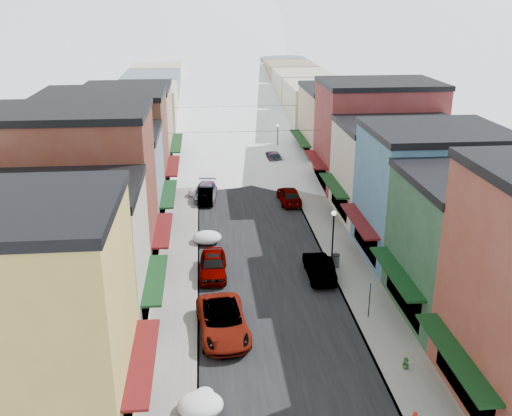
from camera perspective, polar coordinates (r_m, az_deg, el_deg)
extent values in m
cube|color=black|center=(82.10, -2.19, 6.47)|extent=(10.00, 160.00, 0.01)
cube|color=gray|center=(82.00, -6.83, 6.38)|extent=(3.20, 160.00, 0.15)
cube|color=gray|center=(82.69, 2.41, 6.62)|extent=(3.20, 160.00, 0.15)
cube|color=slate|center=(81.97, -5.74, 6.42)|extent=(0.10, 160.00, 0.15)
cube|color=slate|center=(82.50, 1.33, 6.60)|extent=(0.10, 160.00, 0.15)
cube|color=gold|center=(28.92, -22.91, -10.73)|extent=(10.00, 8.50, 11.00)
cube|color=#570E11|center=(28.95, -11.29, -14.73)|extent=(1.20, 7.22, 0.15)
cube|color=beige|center=(36.59, -18.98, -5.30)|extent=(10.00, 8.00, 9.00)
cube|color=black|center=(34.89, -19.86, 1.76)|extent=(10.20, 8.20, 0.50)
cube|color=black|center=(36.22, -10.05, -7.01)|extent=(1.20, 6.80, 0.15)
cube|color=maroon|center=(43.39, -17.56, 1.02)|extent=(11.00, 8.00, 12.00)
cube|color=black|center=(41.85, -18.47, 9.13)|extent=(11.20, 8.20, 0.50)
cube|color=#570E11|center=(43.46, -9.30, -2.18)|extent=(1.20, 6.80, 0.15)
cube|color=gray|center=(51.75, -15.00, 2.32)|extent=(10.00, 9.00, 8.50)
cube|color=black|center=(50.59, -15.46, 7.16)|extent=(10.20, 9.20, 0.50)
cube|color=black|center=(51.41, -8.74, 1.43)|extent=(1.20, 7.65, 0.15)
cube|color=brown|center=(60.19, -14.72, 5.82)|extent=(12.00, 9.00, 10.50)
cube|color=black|center=(59.12, -15.20, 10.99)|extent=(12.20, 9.20, 0.50)
cube|color=#570E11|center=(59.99, -8.31, 4.21)|extent=(1.20, 7.65, 0.15)
cube|color=tan|center=(69.79, -12.65, 7.52)|extent=(10.00, 11.00, 9.50)
cube|color=black|center=(68.90, -12.97, 11.57)|extent=(10.20, 11.20, 0.50)
cube|color=black|center=(69.65, -7.95, 6.48)|extent=(1.20, 9.35, 0.15)
cube|color=black|center=(30.37, 19.29, -13.74)|extent=(1.20, 7.65, 0.15)
cube|color=#22462D|center=(39.17, 21.76, -3.96)|extent=(10.00, 9.00, 9.00)
cube|color=black|center=(37.59, 22.69, 2.67)|extent=(10.20, 9.20, 0.50)
cube|color=black|center=(37.55, 13.81, -6.27)|extent=(1.20, 7.65, 0.15)
cube|color=#3E6B8C|center=(46.57, 17.04, 1.08)|extent=(10.00, 9.00, 10.00)
cube|color=black|center=(45.20, 17.73, 7.38)|extent=(10.20, 9.20, 0.50)
cube|color=#570E11|center=(45.39, 10.25, -1.25)|extent=(1.20, 7.65, 0.15)
cube|color=beige|center=(54.96, 14.04, 3.45)|extent=(11.00, 9.00, 8.50)
cube|color=black|center=(53.88, 14.45, 8.03)|extent=(11.20, 9.20, 0.50)
cube|color=black|center=(53.59, 7.77, 2.27)|extent=(1.20, 7.65, 0.15)
cube|color=maroon|center=(63.06, 11.96, 6.93)|extent=(12.00, 9.00, 11.00)
cube|color=black|center=(62.02, 12.35, 12.10)|extent=(12.20, 9.20, 0.50)
cube|color=#570E11|center=(62.01, 5.94, 4.84)|extent=(1.20, 7.65, 0.15)
cube|color=tan|center=(72.40, 8.86, 8.01)|extent=(10.00, 11.00, 9.00)
cube|color=black|center=(71.55, 9.07, 11.73)|extent=(10.20, 11.20, 0.50)
cube|color=black|center=(71.54, 4.42, 6.98)|extent=(1.20, 9.35, 0.15)
cube|color=gray|center=(83.49, -11.02, 9.16)|extent=(9.00, 13.00, 8.00)
cube|color=gray|center=(84.77, 6.28, 9.57)|extent=(9.00, 13.00, 8.00)
cube|color=gray|center=(97.22, -10.29, 10.75)|extent=(9.00, 13.00, 8.00)
cube|color=gray|center=(98.32, 4.66, 11.11)|extent=(9.00, 13.00, 8.00)
cube|color=gray|center=(111.01, -9.73, 11.94)|extent=(9.00, 13.00, 8.00)
cube|color=gray|center=(111.98, 3.43, 12.26)|extent=(9.00, 13.00, 8.00)
cube|color=gray|center=(124.86, -9.29, 12.87)|extent=(9.00, 13.00, 8.00)
cube|color=gray|center=(125.71, 2.45, 13.16)|extent=(9.00, 13.00, 8.00)
cube|color=silver|center=(245.02, -4.52, 17.07)|extent=(360.00, 40.00, 12.00)
cone|color=white|center=(295.73, -10.95, 19.47)|extent=(300.00, 300.00, 34.00)
cone|color=white|center=(299.02, 9.59, 19.17)|extent=(320.00, 320.00, 30.00)
cylinder|color=black|center=(61.25, -1.19, 7.65)|extent=(16.40, 0.04, 0.04)
cylinder|color=black|center=(75.92, -2.04, 10.12)|extent=(16.40, 0.04, 0.04)
imported|color=silver|center=(35.87, -3.33, -11.25)|extent=(3.46, 6.57, 1.76)
imported|color=gray|center=(42.93, -4.33, -5.69)|extent=(2.16, 5.05, 1.70)
imported|color=black|center=(58.23, -5.05, 1.27)|extent=(1.65, 4.37, 1.42)
imported|color=gray|center=(58.94, -5.06, 1.59)|extent=(2.69, 5.60, 1.57)
imported|color=black|center=(42.81, 6.33, -5.88)|extent=(1.77, 5.00, 1.64)
imported|color=#9D9FA6|center=(57.78, 3.33, 1.31)|extent=(2.16, 5.05, 1.70)
imported|color=black|center=(71.87, 1.63, 5.10)|extent=(2.66, 5.53, 1.55)
imported|color=gray|center=(82.74, -2.65, 7.11)|extent=(2.17, 4.57, 1.51)
imported|color=white|center=(90.93, -1.35, 8.29)|extent=(2.30, 4.92, 1.36)
sphere|color=red|center=(30.24, 15.62, -19.25)|extent=(0.24, 0.24, 0.24)
cylinder|color=black|center=(37.82, 11.28, -9.03)|extent=(0.07, 0.07, 2.40)
cube|color=navy|center=(37.41, 11.37, -7.87)|extent=(0.11, 0.32, 0.44)
cylinder|color=#535658|center=(44.35, 7.98, -5.26)|extent=(0.56, 0.56, 0.96)
cylinder|color=black|center=(44.14, 8.01, -4.68)|extent=(0.60, 0.60, 0.06)
cylinder|color=black|center=(44.61, 7.55, -5.70)|extent=(0.32, 0.32, 0.11)
cylinder|color=black|center=(43.75, 7.67, -3.28)|extent=(0.13, 0.13, 4.21)
sphere|color=white|center=(42.90, 7.81, -0.51)|extent=(0.38, 0.38, 0.38)
cylinder|color=black|center=(74.75, 2.16, 5.24)|extent=(0.29, 0.29, 0.10)
cylinder|color=black|center=(74.28, 2.18, 6.66)|extent=(0.12, 0.12, 3.93)
sphere|color=white|center=(73.81, 2.20, 8.26)|extent=(0.35, 0.35, 0.35)
imported|color=#2D5A29|center=(33.96, 14.73, -14.78)|extent=(0.47, 0.47, 0.67)
ellipsoid|color=white|center=(30.27, -5.57, -19.03)|extent=(2.32, 1.97, 0.98)
ellipsoid|color=white|center=(31.35, -5.18, -17.98)|extent=(0.99, 0.89, 0.50)
ellipsoid|color=white|center=(48.55, -4.91, -2.95)|extent=(2.44, 2.06, 1.03)
ellipsoid|color=white|center=(49.76, -4.69, -2.67)|extent=(1.04, 0.94, 0.52)
ellipsoid|color=white|center=(59.86, -5.63, 1.60)|extent=(2.47, 2.09, 1.05)
ellipsoid|color=white|center=(61.08, -5.44, 1.74)|extent=(1.06, 0.95, 0.53)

